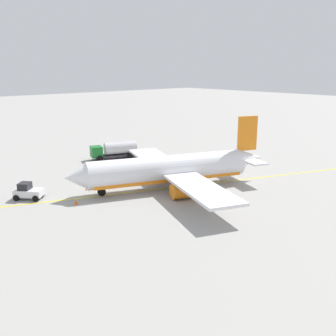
{
  "coord_description": "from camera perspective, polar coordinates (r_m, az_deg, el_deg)",
  "views": [
    {
      "loc": [
        35.71,
        40.06,
        16.92
      ],
      "look_at": [
        0.0,
        0.0,
        3.0
      ],
      "focal_mm": 41.72,
      "sensor_mm": 36.0,
      "label": 1
    }
  ],
  "objects": [
    {
      "name": "taxi_line_marking",
      "position": [
        56.27,
        -0.0,
        -2.95
      ],
      "size": [
        73.53,
        28.34,
        0.01
      ],
      "primitive_type": "cube",
      "rotation": [
        0.0,
        0.0,
        -0.37
      ],
      "color": "yellow",
      "rests_on": "ground"
    },
    {
      "name": "fuel_tanker",
      "position": [
        74.6,
        -7.75,
        2.64
      ],
      "size": [
        9.68,
        5.5,
        3.15
      ],
      "color": "#2D2D33",
      "rests_on": "ground"
    },
    {
      "name": "safety_cone_wingtip",
      "position": [
        56.61,
        -11.74,
        -2.87
      ],
      "size": [
        0.5,
        0.5,
        0.56
      ],
      "primitive_type": "cone",
      "color": "#F2590F",
      "rests_on": "ground"
    },
    {
      "name": "pushback_tug",
      "position": [
        54.73,
        -19.76,
        -3.25
      ],
      "size": [
        3.99,
        4.06,
        2.2
      ],
      "color": "silver",
      "rests_on": "ground"
    },
    {
      "name": "refueling_worker",
      "position": [
        69.73,
        -3.18,
        1.17
      ],
      "size": [
        0.48,
        0.59,
        1.71
      ],
      "color": "navy",
      "rests_on": "ground"
    },
    {
      "name": "safety_cone_nose",
      "position": [
        51.09,
        -13.31,
        -4.86
      ],
      "size": [
        0.53,
        0.53,
        0.58
      ],
      "primitive_type": "cone",
      "color": "#F2590F",
      "rests_on": "ground"
    },
    {
      "name": "airplane",
      "position": [
        55.67,
        0.45,
        -0.23
      ],
      "size": [
        29.38,
        31.54,
        9.83
      ],
      "color": "white",
      "rests_on": "ground"
    },
    {
      "name": "ground_plane",
      "position": [
        56.27,
        -0.0,
        -2.96
      ],
      "size": [
        400.0,
        400.0,
        0.0
      ],
      "primitive_type": "plane",
      "color": "#9E9B96"
    }
  ]
}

